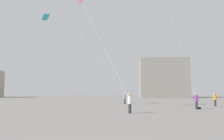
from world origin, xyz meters
TOP-DOWN VIEW (x-y plane):
  - person_in_purple at (9.51, 19.26)m, footprint 0.39×0.39m
  - person_in_orange at (13.91, 24.46)m, footprint 0.40×0.40m
  - person_in_grey at (1.63, 29.52)m, footprint 0.37×0.37m
  - person_in_white at (1.70, 14.42)m, footprint 0.40×0.40m
  - kite_crimson_delta at (-4.18, 21.23)m, footprint 6.90×7.78m
  - kite_cyan_delta at (-10.17, 25.34)m, footprint 12.55×5.19m
  - building_centre_hall at (17.00, 74.10)m, footprint 17.50×13.30m
  - handbag_beside_flyer at (9.86, 19.36)m, footprint 0.29×0.35m

SIDE VIEW (x-z plane):
  - handbag_beside_flyer at x=9.86m, z-range 0.00..0.24m
  - person_in_grey at x=1.63m, z-range 0.08..1.78m
  - person_in_purple at x=9.51m, z-range 0.09..1.90m
  - person_in_white at x=1.70m, z-range 0.09..1.94m
  - person_in_orange at x=13.91m, z-range 0.09..1.94m
  - building_centre_hall at x=17.00m, z-range 0.00..14.08m
  - kite_cyan_delta at x=-10.17m, z-range 6.86..19.23m
  - kite_crimson_delta at x=-4.18m, z-range 7.23..20.28m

